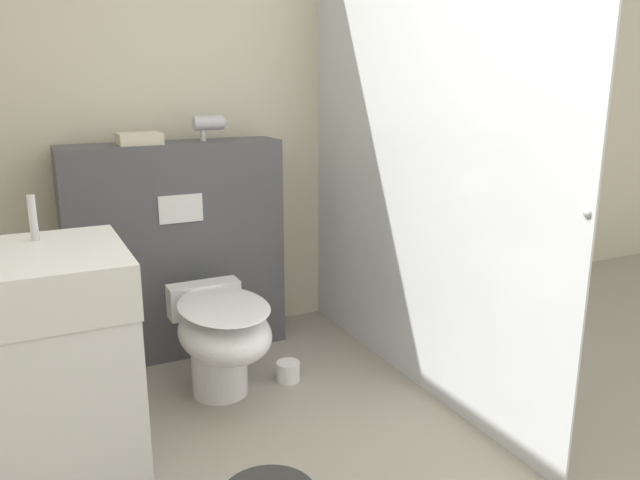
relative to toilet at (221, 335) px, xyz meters
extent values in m
cube|color=beige|center=(0.43, 0.83, 0.94)|extent=(8.00, 0.06, 2.50)
cube|color=#4C4C51|center=(-0.04, 0.61, 0.25)|extent=(1.11, 0.26, 1.13)
cube|color=white|center=(-0.04, 0.47, 0.50)|extent=(0.22, 0.01, 0.14)
cube|color=silver|center=(0.89, -0.20, 0.75)|extent=(0.01, 2.00, 2.12)
sphere|color=#B2B2B7|center=(0.89, -1.17, 0.71)|extent=(0.04, 0.04, 0.04)
cylinder|color=white|center=(0.00, 0.05, -0.15)|extent=(0.26, 0.26, 0.32)
ellipsoid|color=white|center=(0.00, -0.05, 0.03)|extent=(0.40, 0.57, 0.23)
ellipsoid|color=white|center=(0.00, -0.05, 0.16)|extent=(0.39, 0.56, 0.02)
cube|color=white|center=(0.00, 0.26, 0.09)|extent=(0.35, 0.11, 0.16)
cube|color=white|center=(-0.73, -0.66, 0.09)|extent=(0.46, 0.51, 0.80)
cube|color=white|center=(-0.73, -0.66, 0.57)|extent=(0.47, 0.52, 0.16)
cylinder|color=silver|center=(-0.73, -0.52, 0.72)|extent=(0.02, 0.02, 0.14)
cylinder|color=#B7B7BC|center=(0.16, 0.60, 0.91)|extent=(0.15, 0.07, 0.07)
cone|color=#B7B7BC|center=(0.25, 0.60, 0.91)|extent=(0.03, 0.06, 0.06)
cylinder|color=#B7B7BC|center=(0.13, 0.60, 0.86)|extent=(0.03, 0.03, 0.08)
cube|color=beige|center=(-0.19, 0.59, 0.85)|extent=(0.21, 0.17, 0.06)
cylinder|color=white|center=(0.34, 0.02, -0.26)|extent=(0.12, 0.12, 0.10)
camera|label=1|loc=(-0.76, -2.55, 1.13)|focal=35.00mm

